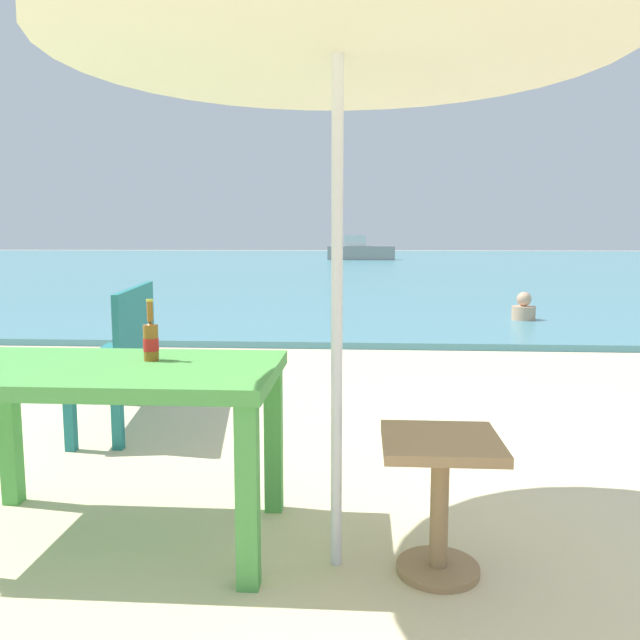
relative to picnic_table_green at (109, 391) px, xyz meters
The scene contains 9 objects.
ground_plane 1.56m from the picnic_table_green, 10.46° to the right, with size 120.00×120.00×0.00m, color beige.
sea_water 29.78m from the picnic_table_green, 87.31° to the left, with size 120.00×50.00×0.08m, color teal.
picnic_table_green is the anchor object (origin of this frame).
beer_bottle_amber 0.27m from the picnic_table_green, 37.42° to the left, with size 0.07×0.07×0.26m.
patio_umbrella 1.76m from the picnic_table_green, ahead, with size 2.10×2.10×2.30m.
side_table_wood 1.40m from the picnic_table_green, ahead, with size 0.44×0.44×0.54m.
bench_teal_center 1.78m from the picnic_table_green, 109.09° to the left, with size 0.54×1.24×0.95m.
swimmer_person 7.77m from the picnic_table_green, 63.94° to the left, with size 0.34×0.34×0.41m.
boat_fishing_trawler 31.77m from the picnic_table_green, 88.37° to the left, with size 3.53×0.96×1.29m.
Camera 1 is at (-0.35, -2.29, 1.29)m, focal length 36.05 mm.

